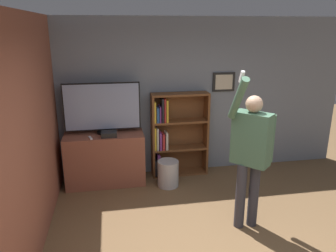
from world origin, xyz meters
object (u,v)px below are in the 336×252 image
at_px(game_console, 109,134).
at_px(waste_bin, 168,173).
at_px(bookshelf, 174,134).
at_px(television, 102,108).
at_px(person, 251,150).

xyz_separation_m(game_console, waste_bin, (0.92, -0.18, -0.68)).
xyz_separation_m(bookshelf, waste_bin, (-0.18, -0.44, -0.52)).
distance_m(television, waste_bin, 1.51).
height_order(bookshelf, person, person).
relative_size(game_console, person, 0.12).
distance_m(person, waste_bin, 1.75).
distance_m(television, bookshelf, 1.31).
distance_m(game_console, bookshelf, 1.14).
relative_size(person, waste_bin, 4.77).
bearing_deg(television, bookshelf, 4.56).
relative_size(television, bookshelf, 0.83).
bearing_deg(game_console, television, 116.98).
relative_size(game_console, bookshelf, 0.17).
bearing_deg(game_console, person, -40.66).
distance_m(bookshelf, person, 1.89).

